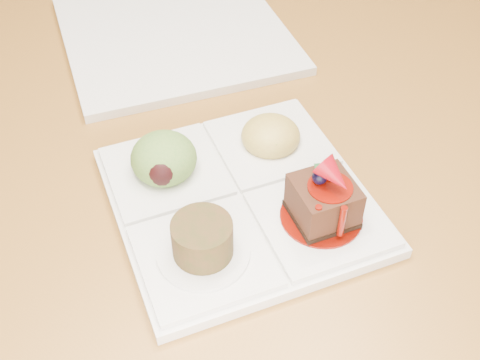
{
  "coord_description": "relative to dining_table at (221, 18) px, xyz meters",
  "views": [
    {
      "loc": [
        0.02,
        -0.89,
        1.19
      ],
      "look_at": [
        0.02,
        -0.48,
        0.79
      ],
      "focal_mm": 45.0,
      "sensor_mm": 36.0,
      "label": 1
    }
  ],
  "objects": [
    {
      "name": "second_plate",
      "position": [
        -0.06,
        -0.17,
        0.07
      ],
      "size": [
        0.37,
        0.37,
        0.01
      ],
      "primitive_type": "cube",
      "rotation": [
        0.0,
        0.0,
        0.32
      ],
      "color": "silver",
      "rests_on": "dining_table"
    },
    {
      "name": "dining_table",
      "position": [
        0.0,
        0.0,
        0.0
      ],
      "size": [
        1.0,
        1.8,
        0.75
      ],
      "color": "olive",
      "rests_on": "ground"
    },
    {
      "name": "sampler_plate",
      "position": [
        0.02,
        -0.48,
        0.09
      ],
      "size": [
        0.31,
        0.31,
        0.1
      ],
      "rotation": [
        0.0,
        0.0,
        0.36
      ],
      "color": "silver",
      "rests_on": "dining_table"
    },
    {
      "name": "ground",
      "position": [
        0.0,
        0.0,
        -0.68
      ],
      "size": [
        6.0,
        6.0,
        0.0
      ],
      "primitive_type": "plane",
      "color": "brown"
    }
  ]
}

